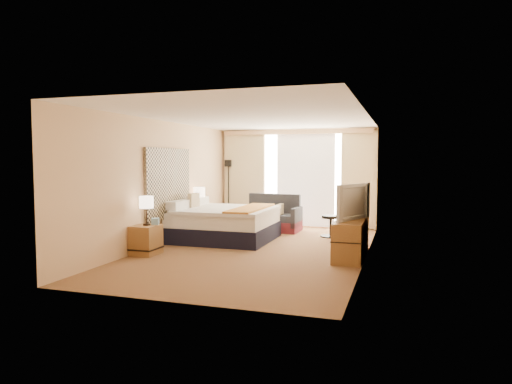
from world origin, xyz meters
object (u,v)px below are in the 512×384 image
(loveseat, at_px, (271,219))
(television, at_px, (348,202))
(media_dresser, at_px, (351,237))
(lamp_left, at_px, (146,203))
(desk_chair, at_px, (333,218))
(nightstand_left, at_px, (146,240))
(bed, at_px, (224,223))
(floor_lamp, at_px, (228,179))
(nightstand_right, at_px, (202,223))
(lamp_right, at_px, (199,193))

(loveseat, distance_m, television, 3.51)
(media_dresser, bearing_deg, loveseat, 132.12)
(lamp_left, relative_size, television, 0.49)
(loveseat, bearing_deg, desk_chair, -14.26)
(desk_chair, bearing_deg, nightstand_left, -149.57)
(desk_chair, bearing_deg, loveseat, 148.90)
(lamp_left, distance_m, television, 3.74)
(bed, relative_size, floor_lamp, 1.19)
(television, bearing_deg, floor_lamp, 69.47)
(nightstand_right, distance_m, lamp_right, 0.72)
(lamp_right, bearing_deg, loveseat, 35.37)
(media_dresser, xyz_separation_m, desk_chair, (-0.63, 2.01, 0.09))
(bed, distance_m, floor_lamp, 2.74)
(floor_lamp, bearing_deg, loveseat, -28.67)
(nightstand_left, relative_size, media_dresser, 0.31)
(lamp_left, xyz_separation_m, lamp_right, (-0.08, 2.49, 0.02))
(loveseat, xyz_separation_m, television, (2.20, -2.63, 0.72))
(loveseat, relative_size, television, 1.32)
(media_dresser, bearing_deg, desk_chair, 107.50)
(media_dresser, relative_size, lamp_right, 3.12)
(bed, bearing_deg, floor_lamp, 108.90)
(loveseat, xyz_separation_m, desk_chair, (1.62, -0.48, 0.14))
(bed, distance_m, desk_chair, 2.54)
(nightstand_right, distance_m, bed, 1.01)
(floor_lamp, relative_size, lamp_left, 3.22)
(nightstand_right, height_order, television, television)
(nightstand_left, distance_m, television, 3.84)
(bed, bearing_deg, nightstand_right, 143.43)
(floor_lamp, xyz_separation_m, television, (3.68, -3.44, -0.24))
(nightstand_left, height_order, desk_chair, desk_chair)
(media_dresser, bearing_deg, television, -109.52)
(desk_chair, bearing_deg, bed, -167.31)
(lamp_left, bearing_deg, nightstand_left, 160.69)
(nightstand_left, bearing_deg, nightstand_right, 90.00)
(nightstand_right, xyz_separation_m, floor_lamp, (-0.03, 1.85, 0.99))
(bed, bearing_deg, lamp_right, 145.86)
(nightstand_left, distance_m, loveseat, 3.83)
(bed, distance_m, loveseat, 1.76)
(nightstand_left, xyz_separation_m, television, (3.65, 0.91, 0.75))
(nightstand_left, height_order, media_dresser, media_dresser)
(floor_lamp, relative_size, desk_chair, 1.82)
(bed, xyz_separation_m, floor_lamp, (-0.84, 2.45, 0.88))
(media_dresser, relative_size, bed, 0.85)
(bed, bearing_deg, loveseat, 68.80)
(loveseat, distance_m, desk_chair, 1.70)
(media_dresser, distance_m, television, 0.69)
(floor_lamp, bearing_deg, television, -43.08)
(nightstand_right, bearing_deg, television, -23.55)
(lamp_right, bearing_deg, nightstand_left, -88.87)
(nightstand_right, relative_size, media_dresser, 0.31)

